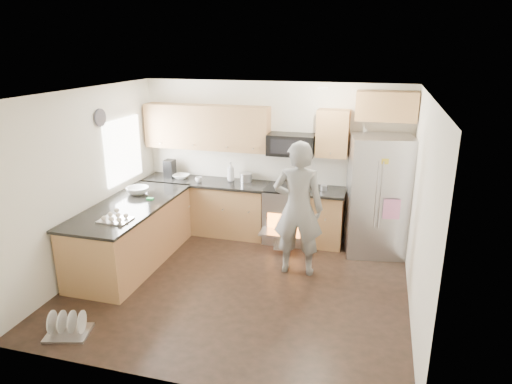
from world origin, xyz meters
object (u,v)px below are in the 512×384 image
(stove_range, at_px, (289,202))
(dish_rack, at_px, (68,328))
(person, at_px, (298,209))
(refrigerator, at_px, (378,196))

(stove_range, bearing_deg, dish_rack, -119.89)
(person, bearing_deg, refrigerator, -140.37)
(stove_range, height_order, refrigerator, refrigerator)
(stove_range, relative_size, refrigerator, 0.96)
(dish_rack, bearing_deg, refrigerator, 43.92)
(stove_range, distance_m, dish_rack, 3.84)
(stove_range, bearing_deg, refrigerator, -4.05)
(stove_range, bearing_deg, person, -72.36)
(stove_range, xyz_separation_m, dish_rack, (-1.89, -3.29, -0.60))
(refrigerator, bearing_deg, stove_range, 165.95)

